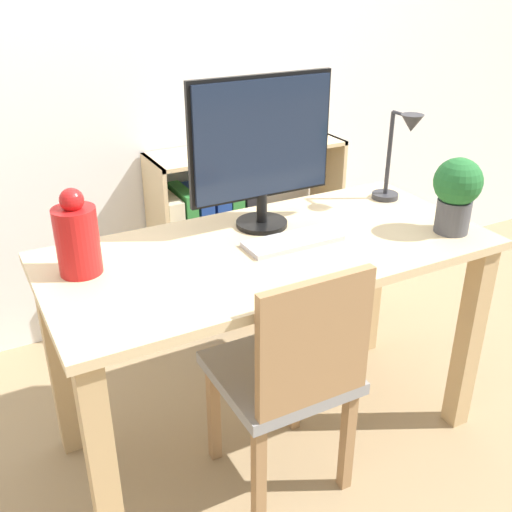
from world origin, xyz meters
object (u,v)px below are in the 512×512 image
at_px(desk_lamp, 400,149).
at_px(bookshelf, 220,238).
at_px(keyboard, 293,241).
at_px(potted_plant, 457,191).
at_px(monitor, 262,144).
at_px(chair, 290,373).
at_px(vase, 77,237).

height_order(desk_lamp, bookshelf, desk_lamp).
bearing_deg(bookshelf, desk_lamp, -63.05).
relative_size(keyboard, potted_plant, 1.26).
distance_m(monitor, keyboard, 0.33).
height_order(potted_plant, bookshelf, potted_plant).
distance_m(keyboard, bookshelf, 0.97).
height_order(monitor, desk_lamp, monitor).
relative_size(monitor, desk_lamp, 1.49).
relative_size(monitor, bookshelf, 0.55).
xyz_separation_m(monitor, desk_lamp, (0.54, -0.05, -0.08)).
bearing_deg(keyboard, desk_lamp, 13.62).
xyz_separation_m(keyboard, chair, (-0.14, -0.23, -0.32)).
bearing_deg(desk_lamp, potted_plant, -91.62).
relative_size(keyboard, chair, 0.38).
relative_size(vase, potted_plant, 1.02).
xyz_separation_m(desk_lamp, bookshelf, (-0.38, 0.75, -0.57)).
relative_size(vase, chair, 0.31).
distance_m(monitor, bookshelf, 0.97).
distance_m(potted_plant, bookshelf, 1.22).
bearing_deg(monitor, keyboard, -83.80).
relative_size(potted_plant, chair, 0.30).
relative_size(chair, bookshelf, 0.91).
distance_m(keyboard, potted_plant, 0.56).
bearing_deg(vase, monitor, 5.23).
height_order(keyboard, potted_plant, potted_plant).
xyz_separation_m(keyboard, bookshelf, (0.14, 0.88, -0.37)).
height_order(potted_plant, chair, potted_plant).
xyz_separation_m(keyboard, desk_lamp, (0.52, 0.13, 0.20)).
xyz_separation_m(keyboard, vase, (-0.65, 0.12, 0.10)).
xyz_separation_m(desk_lamp, potted_plant, (-0.01, -0.30, -0.06)).
xyz_separation_m(monitor, chair, (-0.12, -0.40, -0.60)).
height_order(keyboard, desk_lamp, desk_lamp).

